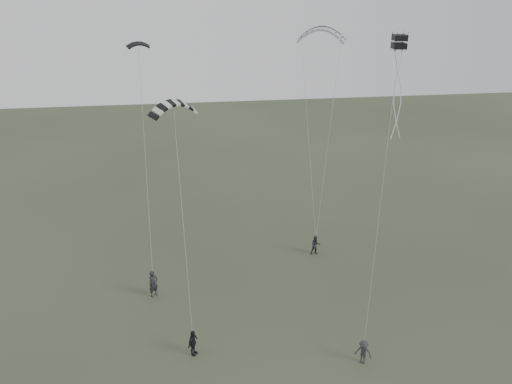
{
  "coord_description": "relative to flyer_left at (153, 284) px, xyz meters",
  "views": [
    {
      "loc": [
        -4.04,
        -25.4,
        19.78
      ],
      "look_at": [
        0.83,
        5.39,
        7.2
      ],
      "focal_mm": 35.0,
      "sensor_mm": 36.0,
      "label": 1
    }
  ],
  "objects": [
    {
      "name": "flyer_center",
      "position": [
        2.46,
        -6.53,
        -0.16
      ],
      "size": [
        0.85,
        1.02,
        1.64
      ],
      "primitive_type": "imported",
      "rotation": [
        0.0,
        0.0,
        1.01
      ],
      "color": "black",
      "rests_on": "ground"
    },
    {
      "name": "kite_box",
      "position": [
        14.77,
        -3.16,
        16.2
      ],
      "size": [
        0.8,
        0.83,
        0.78
      ],
      "primitive_type": null,
      "rotation": [
        0.04,
        0.0,
        -0.11
      ],
      "color": "black",
      "rests_on": "flyer_far"
    },
    {
      "name": "kite_dark_small",
      "position": [
        -0.14,
        7.43,
        15.33
      ],
      "size": [
        1.73,
        1.1,
        0.66
      ],
      "primitive_type": null,
      "rotation": [
        0.38,
        0.0,
        0.31
      ],
      "color": "black",
      "rests_on": "flyer_left"
    },
    {
      "name": "flyer_far",
      "position": [
        11.99,
        -8.75,
        -0.23
      ],
      "size": [
        1.11,
        0.96,
        1.49
      ],
      "primitive_type": "imported",
      "rotation": [
        0.0,
        0.0,
        -0.52
      ],
      "color": "#2A2A2F",
      "rests_on": "ground"
    },
    {
      "name": "kite_striped",
      "position": [
        2.14,
        -0.13,
        12.57
      ],
      "size": [
        3.18,
        2.4,
        1.36
      ],
      "primitive_type": null,
      "rotation": [
        0.28,
        0.0,
        0.5
      ],
      "color": "black",
      "rests_on": "flyer_center"
    },
    {
      "name": "ground",
      "position": [
        6.43,
        -4.96,
        -0.97
      ],
      "size": [
        140.0,
        140.0,
        0.0
      ],
      "primitive_type": "plane",
      "color": "#343E28",
      "rests_on": "ground"
    },
    {
      "name": "flyer_left",
      "position": [
        0.0,
        0.0,
        0.0
      ],
      "size": [
        0.85,
        0.78,
        1.95
      ],
      "primitive_type": "imported",
      "rotation": [
        0.0,
        0.0,
        0.59
      ],
      "color": "black",
      "rests_on": "ground"
    },
    {
      "name": "kite_pale_large",
      "position": [
        14.24,
        10.58,
        15.97
      ],
      "size": [
        4.13,
        2.68,
        1.77
      ],
      "primitive_type": null,
      "rotation": [
        0.17,
        0.0,
        -0.42
      ],
      "color": "#AEB0B3",
      "rests_on": "flyer_right"
    },
    {
      "name": "flyer_right",
      "position": [
        12.69,
        4.03,
        -0.18
      ],
      "size": [
        0.79,
        0.63,
        1.59
      ],
      "primitive_type": "imported",
      "rotation": [
        0.0,
        0.0,
        0.04
      ],
      "color": "#25242A",
      "rests_on": "ground"
    }
  ]
}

